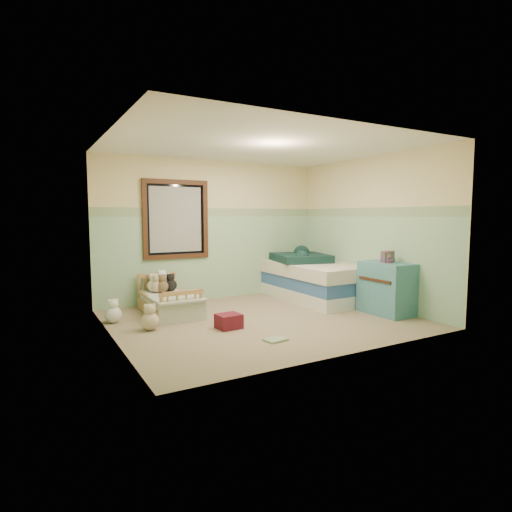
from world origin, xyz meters
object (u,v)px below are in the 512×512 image
red_pillow (229,321)px  floor_book (275,340)px  plush_floor_cream (113,315)px  toddler_bed_frame (169,308)px  plush_floor_tan (150,321)px  twin_bed_frame (312,293)px  dresser (387,288)px

red_pillow → floor_book: red_pillow is taller
plush_floor_cream → red_pillow: plush_floor_cream is taller
plush_floor_cream → red_pillow: (1.30, -1.07, -0.02)m
toddler_bed_frame → plush_floor_tan: plush_floor_tan is taller
twin_bed_frame → red_pillow: (-2.20, -1.05, -0.01)m
plush_floor_tan → floor_book: size_ratio=0.93×
floor_book → twin_bed_frame: bearing=35.5°
plush_floor_cream → twin_bed_frame: size_ratio=0.11×
plush_floor_cream → floor_book: (1.56, -1.84, -0.10)m
red_pillow → dresser: bearing=-10.2°
toddler_bed_frame → floor_book: (0.69, -2.03, -0.07)m
twin_bed_frame → dresser: dresser is taller
red_pillow → floor_book: size_ratio=1.19×
toddler_bed_frame → floor_book: bearing=-71.2°
plush_floor_tan → dresser: bearing=-14.2°
toddler_bed_frame → twin_bed_frame: 2.64m
dresser → twin_bed_frame: bearing=100.9°
plush_floor_cream → dresser: size_ratio=0.29×
plush_floor_cream → red_pillow: 1.68m
toddler_bed_frame → dresser: bearing=-30.1°
dresser → red_pillow: dresser is taller
plush_floor_tan → dresser: dresser is taller
toddler_bed_frame → plush_floor_cream: (-0.86, -0.19, 0.03)m
toddler_bed_frame → plush_floor_tan: (-0.51, -0.82, 0.04)m
toddler_bed_frame → plush_floor_cream: bearing=-167.9°
plush_floor_cream → floor_book: size_ratio=0.89×
plush_floor_tan → twin_bed_frame: 3.21m
plush_floor_tan → dresser: size_ratio=0.30×
twin_bed_frame → dresser: 1.56m
red_pillow → floor_book: 0.82m
plush_floor_cream → plush_floor_tan: (0.35, -0.64, 0.01)m
plush_floor_tan → floor_book: bearing=-45.0°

